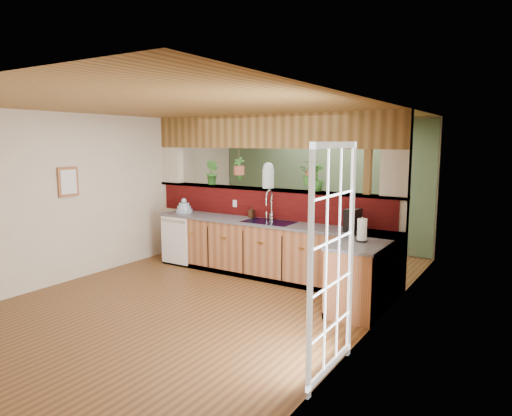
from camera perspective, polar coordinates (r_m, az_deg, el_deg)
The scene contains 28 objects.
ground at distance 6.79m, azimuth -4.48°, elevation -10.26°, with size 4.60×7.00×0.01m, color brown.
ceiling at distance 6.45m, azimuth -4.75°, elevation 12.18°, with size 4.60×7.00×0.01m, color brown.
wall_back at distance 9.52m, azimuth 8.08°, elevation 3.05°, with size 4.60×0.02×2.60m, color beige.
wall_left at distance 8.08m, azimuth -17.83°, elevation 1.80°, with size 0.02×7.00×2.60m, color beige.
wall_right at distance 5.46m, azimuth 15.15°, elevation -1.06°, with size 0.02×7.00×2.60m, color beige.
pass_through_partition at distance 7.61m, azimuth 1.65°, elevation 0.99°, with size 4.60×0.21×2.60m.
pass_through_ledge at distance 7.61m, azimuth 1.47°, elevation 2.34°, with size 4.60×0.21×0.04m, color brown.
header_beam at distance 7.57m, azimuth 1.50°, elevation 9.55°, with size 4.60×0.15×0.55m, color brown.
sage_backwall at distance 9.50m, azimuth 8.03°, elevation 3.04°, with size 4.55×0.02×2.55m, color #4E6645.
countertop at distance 6.96m, azimuth 5.38°, elevation -5.98°, with size 4.14×1.52×0.90m.
dishwasher at distance 8.08m, azimuth -10.18°, elevation -4.00°, with size 0.58×0.03×0.82m.
navy_sink at distance 7.24m, azimuth 1.64°, elevation -2.35°, with size 0.82×0.50×0.18m.
french_door at distance 4.32m, azimuth 9.54°, elevation -6.72°, with size 0.06×1.02×2.16m, color white.
framed_print at distance 7.54m, azimuth -22.42°, elevation 3.04°, with size 0.04×0.35×0.45m.
faucet at distance 7.35m, azimuth 1.74°, elevation 0.53°, with size 0.22×0.22×0.50m.
dish_stack at distance 8.24m, azimuth -8.98°, elevation -0.02°, with size 0.30×0.30×0.26m.
soap_dispenser at distance 7.59m, azimuth -0.56°, elevation -0.51°, with size 0.09×0.09×0.19m, color #3C2515.
coffee_maker at distance 6.59m, azimuth 11.94°, elevation -1.60°, with size 0.17×0.29×0.32m.
paper_towel at distance 5.94m, azimuth 13.11°, elevation -2.75°, with size 0.15×0.15×0.32m.
glass_jar at distance 7.58m, azimuth 1.53°, elevation 4.11°, with size 0.19×0.19×0.43m.
ledge_plant_left at distance 8.23m, azimuth -5.46°, elevation 4.44°, with size 0.24×0.20×0.44m, color #2D6523.
ledge_plant_right at distance 7.18m, azimuth 7.51°, elevation 3.81°, with size 0.24×0.24×0.43m, color #2D6523.
hanging_plant_a at distance 7.88m, azimuth -2.15°, elevation 5.88°, with size 0.21×0.18×0.51m.
hanging_plant_b at distance 7.20m, azimuth 6.90°, elevation 5.67°, with size 0.39×0.36×0.50m.
shelving_console at distance 9.63m, azimuth 4.54°, elevation -1.64°, with size 1.50×0.40×1.00m, color black.
shelf_plant_a at distance 9.81m, azimuth 1.55°, elevation 2.70°, with size 0.21×0.14×0.40m, color #2D6523.
shelf_plant_b at distance 9.32m, azimuth 7.12°, elevation 2.61°, with size 0.27×0.27×0.49m, color #2D6523.
floor_plant at distance 8.75m, azimuth 10.12°, elevation -3.66°, with size 0.66×0.57×0.73m, color #2D6523.
Camera 1 is at (3.85, -5.16, 2.16)m, focal length 32.00 mm.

